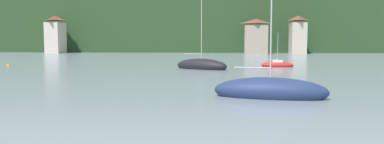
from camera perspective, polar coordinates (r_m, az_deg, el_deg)
wooded_hillside at (r=130.74m, az=1.52°, el=7.32°), size 352.00×56.01×41.78m
shore_building_west at (r=102.20m, az=-19.75°, el=5.24°), size 3.69×5.56×9.40m
shore_building_westcentral at (r=92.67m, az=9.55°, el=5.20°), size 5.65×3.28×8.35m
shore_building_central at (r=94.98m, az=15.53°, el=5.31°), size 3.63×5.17×9.13m
sailboat_far_1 at (r=45.35m, az=1.41°, el=0.95°), size 7.04×5.23×8.90m
sailboat_far_4 at (r=50.08m, az=12.65°, el=1.04°), size 4.20×1.61×4.67m
sailboat_mid_6 at (r=23.79m, az=11.59°, el=-2.81°), size 7.22×3.49×9.25m
mooring_buoy_near at (r=56.18m, az=-25.76°, el=0.83°), size 0.50×0.50×0.50m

